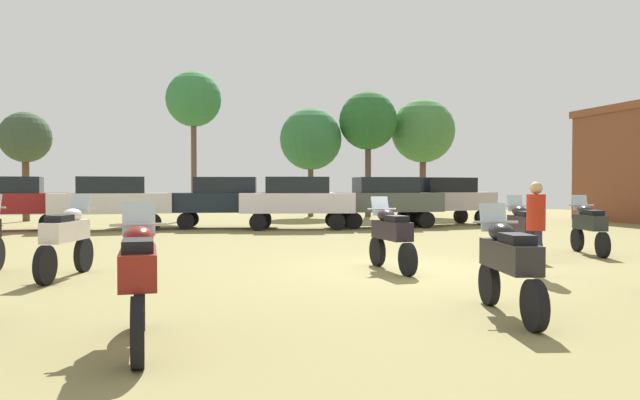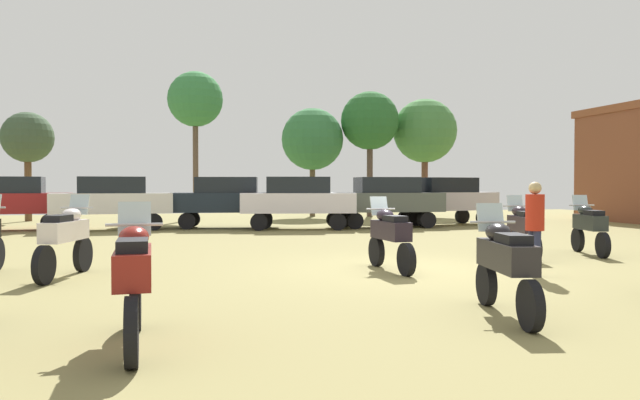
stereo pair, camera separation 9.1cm
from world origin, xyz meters
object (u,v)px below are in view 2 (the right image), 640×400
(motorcycle_4, at_px, (134,276))
(motorcycle_5, at_px, (523,227))
(car_2, at_px, (444,197))
(person_1, at_px, (535,221))
(motorcycle_7, at_px, (390,235))
(car_4, at_px, (9,199))
(tree_5, at_px, (425,131))
(tree_1, at_px, (195,100))
(car_6, at_px, (227,198))
(motorcycle_2, at_px, (589,226))
(motorcycle_10, at_px, (505,262))
(tree_3, at_px, (370,121))
(car_1, at_px, (298,199))
(tree_2, at_px, (312,139))
(car_3, at_px, (112,199))
(tree_4, at_px, (28,138))
(motorcycle_3, at_px, (65,237))
(car_5, at_px, (387,198))

(motorcycle_4, distance_m, motorcycle_5, 10.20)
(car_2, relative_size, person_1, 2.60)
(motorcycle_5, xyz_separation_m, motorcycle_7, (-3.72, -1.23, 0.00))
(car_4, distance_m, tree_5, 21.04)
(car_4, bearing_deg, tree_1, -54.88)
(car_4, height_order, car_6, same)
(motorcycle_2, xyz_separation_m, motorcycle_10, (-5.73, -5.80, 0.00))
(motorcycle_10, height_order, tree_1, tree_1)
(motorcycle_5, distance_m, car_6, 12.97)
(tree_3, bearing_deg, tree_1, -176.51)
(motorcycle_10, bearing_deg, tree_5, 79.67)
(motorcycle_2, bearing_deg, tree_3, 103.47)
(motorcycle_2, height_order, tree_1, tree_1)
(motorcycle_2, distance_m, car_1, 11.32)
(car_2, height_order, tree_2, tree_2)
(motorcycle_4, distance_m, car_4, 19.04)
(motorcycle_5, xyz_separation_m, motorcycle_10, (-3.77, -5.56, -0.00))
(car_2, xyz_separation_m, tree_3, (-0.76, 7.57, 3.93))
(car_3, height_order, tree_1, tree_1)
(car_6, bearing_deg, motorcycle_10, -163.73)
(motorcycle_5, height_order, tree_4, tree_4)
(car_4, bearing_deg, motorcycle_5, -136.38)
(motorcycle_3, distance_m, tree_4, 19.84)
(car_2, height_order, car_3, same)
(car_1, bearing_deg, motorcycle_3, 159.17)
(car_4, height_order, tree_3, tree_3)
(motorcycle_7, height_order, tree_4, tree_4)
(car_5, xyz_separation_m, tree_4, (-14.78, 7.95, 2.69))
(motorcycle_4, distance_m, motorcycle_7, 6.56)
(car_2, height_order, tree_5, tree_5)
(car_1, relative_size, tree_1, 0.63)
(tree_5, bearing_deg, motorcycle_4, -119.64)
(tree_1, distance_m, tree_3, 9.26)
(car_5, height_order, tree_5, tree_5)
(motorcycle_5, xyz_separation_m, tree_2, (-0.42, 19.41, 3.42))
(car_5, bearing_deg, motorcycle_4, 155.73)
(car_2, relative_size, car_3, 1.02)
(motorcycle_5, height_order, car_3, car_3)
(motorcycle_10, distance_m, car_1, 15.92)
(car_5, relative_size, tree_3, 0.66)
(person_1, bearing_deg, car_1, -169.65)
(motorcycle_4, bearing_deg, tree_4, 102.33)
(tree_2, bearing_deg, motorcycle_7, -99.07)
(tree_3, xyz_separation_m, tree_4, (-16.87, -0.32, -1.24))
(car_6, distance_m, tree_1, 8.09)
(car_2, bearing_deg, motorcycle_4, 135.73)
(tree_5, bearing_deg, tree_3, -173.97)
(car_1, bearing_deg, tree_1, 34.32)
(motorcycle_4, bearing_deg, car_5, 60.25)
(motorcycle_3, height_order, motorcycle_7, motorcycle_3)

